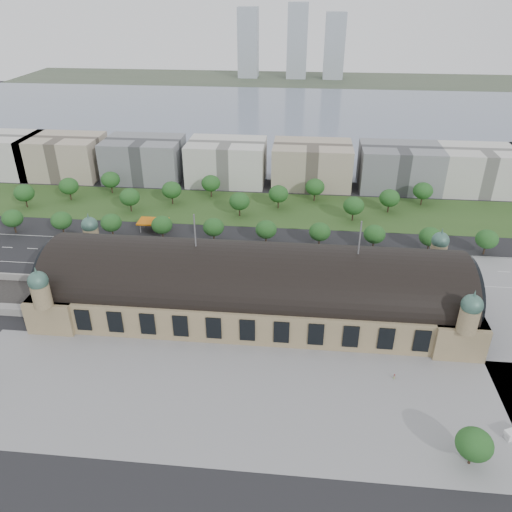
# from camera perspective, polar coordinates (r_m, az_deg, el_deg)

# --- Properties ---
(ground) EXTENTS (900.00, 900.00, 0.00)m
(ground) POSITION_cam_1_polar(r_m,az_deg,el_deg) (182.61, -0.24, -6.28)
(ground) COLOR black
(ground) RESTS_ON ground
(station) EXTENTS (150.00, 48.40, 44.30)m
(station) POSITION_cam_1_polar(r_m,az_deg,el_deg) (176.91, -0.25, -3.55)
(station) COLOR #98835E
(station) RESTS_ON ground
(plaza_south) EXTENTS (190.00, 48.00, 0.12)m
(plaza_south) POSITION_cam_1_polar(r_m,az_deg,el_deg) (148.29, 1.93, -16.26)
(plaza_south) COLOR gray
(plaza_south) RESTS_ON ground
(road_slab) EXTENTS (260.00, 26.00, 0.10)m
(road_slab) POSITION_cam_1_polar(r_m,az_deg,el_deg) (217.07, -4.45, -0.21)
(road_slab) COLOR black
(road_slab) RESTS_ON ground
(grass_belt) EXTENTS (300.00, 45.00, 0.10)m
(grass_belt) POSITION_cam_1_polar(r_m,az_deg,el_deg) (265.22, -1.38, 5.48)
(grass_belt) COLOR #2F4F1F
(grass_belt) RESTS_ON ground
(petrol_station) EXTENTS (14.00, 13.00, 5.05)m
(petrol_station) POSITION_cam_1_polar(r_m,az_deg,el_deg) (247.00, -11.19, 3.83)
(petrol_station) COLOR #C5620B
(petrol_station) RESTS_ON ground
(lake) EXTENTS (700.00, 320.00, 0.08)m
(lake) POSITION_cam_1_polar(r_m,az_deg,el_deg) (459.06, 3.77, 15.52)
(lake) COLOR slate
(lake) RESTS_ON ground
(far_shore) EXTENTS (700.00, 120.00, 0.14)m
(far_shore) POSITION_cam_1_polar(r_m,az_deg,el_deg) (655.28, 4.56, 19.50)
(far_shore) COLOR #44513D
(far_shore) RESTS_ON ground
(far_tower_left) EXTENTS (24.00, 24.00, 80.00)m
(far_tower_left) POSITION_cam_1_polar(r_m,az_deg,el_deg) (664.17, -0.90, 23.18)
(far_tower_left) COLOR #9EA8B2
(far_tower_left) RESTS_ON ground
(far_tower_mid) EXTENTS (24.00, 24.00, 85.00)m
(far_tower_mid) POSITION_cam_1_polar(r_m,az_deg,el_deg) (659.78, 4.75, 23.28)
(far_tower_mid) COLOR #9EA8B2
(far_tower_mid) RESTS_ON ground
(far_tower_right) EXTENTS (24.00, 24.00, 75.00)m
(far_tower_right) POSITION_cam_1_polar(r_m,az_deg,el_deg) (660.73, 8.95, 22.63)
(far_tower_right) COLOR #9EA8B2
(far_tower_right) RESTS_ON ground
(office_0) EXTENTS (45.00, 32.00, 24.00)m
(office_0) POSITION_cam_1_polar(r_m,az_deg,el_deg) (349.92, -27.05, 10.29)
(office_0) COLOR silver
(office_0) RESTS_ON ground
(office_1) EXTENTS (45.00, 32.00, 24.00)m
(office_1) POSITION_cam_1_polar(r_m,az_deg,el_deg) (330.44, -21.07, 10.56)
(office_1) COLOR tan
(office_1) RESTS_ON ground
(office_2) EXTENTS (45.00, 32.00, 24.00)m
(office_2) POSITION_cam_1_polar(r_m,az_deg,el_deg) (311.63, -12.65, 10.76)
(office_2) COLOR gray
(office_2) RESTS_ON ground
(office_3) EXTENTS (45.00, 32.00, 24.00)m
(office_3) POSITION_cam_1_polar(r_m,az_deg,el_deg) (300.07, -3.36, 10.71)
(office_3) COLOR silver
(office_3) RESTS_ON ground
(office_4) EXTENTS (45.00, 32.00, 24.00)m
(office_4) POSITION_cam_1_polar(r_m,az_deg,el_deg) (296.60, 6.39, 10.36)
(office_4) COLOR tan
(office_4) RESTS_ON ground
(office_5) EXTENTS (45.00, 32.00, 24.00)m
(office_5) POSITION_cam_1_polar(r_m,az_deg,el_deg) (301.49, 16.06, 9.72)
(office_5) COLOR gray
(office_5) RESTS_ON ground
(office_6) EXTENTS (45.00, 32.00, 24.00)m
(office_6) POSITION_cam_1_polar(r_m,az_deg,el_deg) (312.74, 24.27, 8.97)
(office_6) COLOR silver
(office_6) RESTS_ON ground
(tree_row_0) EXTENTS (9.60, 9.60, 11.52)m
(tree_row_0) POSITION_cam_1_polar(r_m,az_deg,el_deg) (261.89, -26.07, 3.88)
(tree_row_0) COLOR #2D2116
(tree_row_0) RESTS_ON ground
(tree_row_1) EXTENTS (9.60, 9.60, 11.52)m
(tree_row_1) POSITION_cam_1_polar(r_m,az_deg,el_deg) (250.29, -21.36, 3.80)
(tree_row_1) COLOR #2D2116
(tree_row_1) RESTS_ON ground
(tree_row_2) EXTENTS (9.60, 9.60, 11.52)m
(tree_row_2) POSITION_cam_1_polar(r_m,az_deg,el_deg) (240.54, -16.23, 3.68)
(tree_row_2) COLOR #2D2116
(tree_row_2) RESTS_ON ground
(tree_row_3) EXTENTS (9.60, 9.60, 11.52)m
(tree_row_3) POSITION_cam_1_polar(r_m,az_deg,el_deg) (232.86, -10.71, 3.51)
(tree_row_3) COLOR #2D2116
(tree_row_3) RESTS_ON ground
(tree_row_4) EXTENTS (9.60, 9.60, 11.52)m
(tree_row_4) POSITION_cam_1_polar(r_m,az_deg,el_deg) (227.46, -4.88, 3.30)
(tree_row_4) COLOR #2D2116
(tree_row_4) RESTS_ON ground
(tree_row_5) EXTENTS (9.60, 9.60, 11.52)m
(tree_row_5) POSITION_cam_1_polar(r_m,az_deg,el_deg) (224.52, 1.16, 3.05)
(tree_row_5) COLOR #2D2116
(tree_row_5) RESTS_ON ground
(tree_row_6) EXTENTS (9.60, 9.60, 11.52)m
(tree_row_6) POSITION_cam_1_polar(r_m,az_deg,el_deg) (224.12, 7.30, 2.76)
(tree_row_6) COLOR #2D2116
(tree_row_6) RESTS_ON ground
(tree_row_7) EXTENTS (9.60, 9.60, 11.52)m
(tree_row_7) POSITION_cam_1_polar(r_m,az_deg,el_deg) (226.28, 13.38, 2.44)
(tree_row_7) COLOR #2D2116
(tree_row_7) RESTS_ON ground
(tree_row_8) EXTENTS (9.60, 9.60, 11.52)m
(tree_row_8) POSITION_cam_1_polar(r_m,az_deg,el_deg) (230.93, 19.28, 2.10)
(tree_row_8) COLOR #2D2116
(tree_row_8) RESTS_ON ground
(tree_row_9) EXTENTS (9.60, 9.60, 11.52)m
(tree_row_9) POSITION_cam_1_polar(r_m,az_deg,el_deg) (237.92, 24.89, 1.76)
(tree_row_9) COLOR #2D2116
(tree_row_9) RESTS_ON ground
(tree_belt_0) EXTENTS (10.40, 10.40, 12.48)m
(tree_belt_0) POSITION_cam_1_polar(r_m,az_deg,el_deg) (290.30, -24.98, 6.56)
(tree_belt_0) COLOR #2D2116
(tree_belt_0) RESTS_ON ground
(tree_belt_1) EXTENTS (10.40, 10.40, 12.48)m
(tree_belt_1) POSITION_cam_1_polar(r_m,az_deg,el_deg) (291.21, -20.62, 7.49)
(tree_belt_1) COLOR #2D2116
(tree_belt_1) RESTS_ON ground
(tree_belt_2) EXTENTS (10.40, 10.40, 12.48)m
(tree_belt_2) POSITION_cam_1_polar(r_m,az_deg,el_deg) (293.83, -16.30, 8.38)
(tree_belt_2) COLOR #2D2116
(tree_belt_2) RESTS_ON ground
(tree_belt_3) EXTENTS (10.40, 10.40, 12.48)m
(tree_belt_3) POSITION_cam_1_polar(r_m,az_deg,el_deg) (266.29, -14.24, 6.55)
(tree_belt_3) COLOR #2D2116
(tree_belt_3) RESTS_ON ground
(tree_belt_4) EXTENTS (10.40, 10.40, 12.48)m
(tree_belt_4) POSITION_cam_1_polar(r_m,az_deg,el_deg) (271.30, -9.62, 7.46)
(tree_belt_4) COLOR #2D2116
(tree_belt_4) RESTS_ON ground
(tree_belt_5) EXTENTS (10.40, 10.40, 12.48)m
(tree_belt_5) POSITION_cam_1_polar(r_m,az_deg,el_deg) (278.04, -5.18, 8.28)
(tree_belt_5) COLOR #2D2116
(tree_belt_5) RESTS_ON ground
(tree_belt_6) EXTENTS (10.40, 10.40, 12.48)m
(tree_belt_6) POSITION_cam_1_polar(r_m,az_deg,el_deg) (253.07, -1.90, 6.27)
(tree_belt_6) COLOR #2D2116
(tree_belt_6) RESTS_ON ground
(tree_belt_7) EXTENTS (10.40, 10.40, 12.48)m
(tree_belt_7) POSITION_cam_1_polar(r_m,az_deg,el_deg) (262.50, 2.59, 7.11)
(tree_belt_7) COLOR #2D2116
(tree_belt_7) RESTS_ON ground
(tree_belt_8) EXTENTS (10.40, 10.40, 12.48)m
(tree_belt_8) POSITION_cam_1_polar(r_m,az_deg,el_deg) (273.45, 6.75, 7.84)
(tree_belt_8) COLOR #2D2116
(tree_belt_8) RESTS_ON ground
(tree_belt_9) EXTENTS (10.40, 10.40, 12.48)m
(tree_belt_9) POSITION_cam_1_polar(r_m,az_deg,el_deg) (252.34, 11.10, 5.66)
(tree_belt_9) COLOR #2D2116
(tree_belt_9) RESTS_ON ground
(tree_belt_10) EXTENTS (10.40, 10.40, 12.48)m
(tree_belt_10) POSITION_cam_1_polar(r_m,az_deg,el_deg) (265.90, 15.02, 6.42)
(tree_belt_10) COLOR #2D2116
(tree_belt_10) RESTS_ON ground
(tree_belt_11) EXTENTS (10.40, 10.40, 12.48)m
(tree_belt_11) POSITION_cam_1_polar(r_m,az_deg,el_deg) (280.60, 18.55, 7.07)
(tree_belt_11) COLOR #2D2116
(tree_belt_11) RESTS_ON ground
(tree_plaza_s) EXTENTS (9.00, 9.00, 10.64)m
(tree_plaza_s) POSITION_cam_1_polar(r_m,az_deg,el_deg) (139.44, 23.69, -19.11)
(tree_plaza_s) COLOR #2D2116
(tree_plaza_s) RESTS_ON ground
(traffic_car_1) EXTENTS (4.89, 1.71, 1.61)m
(traffic_car_1) POSITION_cam_1_polar(r_m,az_deg,el_deg) (244.95, -19.64, 1.85)
(traffic_car_1) COLOR gray
(traffic_car_1) RESTS_ON ground
(traffic_car_2) EXTENTS (6.19, 3.39, 1.65)m
(traffic_car_2) POSITION_cam_1_polar(r_m,az_deg,el_deg) (219.34, -13.82, -0.45)
(traffic_car_2) COLOR black
(traffic_car_2) RESTS_ON ground
(traffic_car_3) EXTENTS (5.77, 2.94, 1.60)m
(traffic_car_3) POSITION_cam_1_polar(r_m,az_deg,el_deg) (216.23, -3.84, -0.06)
(traffic_car_3) COLOR maroon
(traffic_car_3) RESTS_ON ground
(traffic_car_4) EXTENTS (4.11, 1.80, 1.38)m
(traffic_car_4) POSITION_cam_1_polar(r_m,az_deg,el_deg) (208.71, 0.79, -1.17)
(traffic_car_4) COLOR #192847
(traffic_car_4) RESTS_ON ground
(traffic_car_5) EXTENTS (4.33, 1.87, 1.39)m
(traffic_car_5) POSITION_cam_1_polar(r_m,az_deg,el_deg) (221.06, 11.96, -0.02)
(traffic_car_5) COLOR #5C6064
(traffic_car_5) RESTS_ON ground
(parked_car_0) EXTENTS (4.27, 3.45, 1.36)m
(parked_car_0) POSITION_cam_1_polar(r_m,az_deg,el_deg) (222.57, -19.54, -0.95)
(parked_car_0) COLOR black
(parked_car_0) RESTS_ON ground
(parked_car_1) EXTENTS (5.31, 4.53, 1.35)m
(parked_car_1) POSITION_cam_1_polar(r_m,az_deg,el_deg) (218.32, -16.97, -1.11)
(parked_car_1) COLOR #983313
(parked_car_1) RESTS_ON ground
(parked_car_2) EXTENTS (4.82, 4.13, 1.33)m
(parked_car_2) POSITION_cam_1_polar(r_m,az_deg,el_deg) (221.01, -18.64, -1.01)
(parked_car_2) COLOR #171C42
(parked_car_2) RESTS_ON ground
(parked_car_3) EXTENTS (4.35, 3.49, 1.39)m
(parked_car_3) POSITION_cam_1_polar(r_m,az_deg,el_deg) (208.46, -8.77, -1.58)
(parked_car_3) COLOR #505157
(parked_car_3) RESTS_ON ground
(parked_car_4) EXTENTS (4.32, 3.25, 1.36)m
(parked_car_4) POSITION_cam_1_polar(r_m,az_deg,el_deg) (213.35, -13.38, -1.32)
(parked_car_4) COLOR silver
(parked_car_4) RESTS_ON ground
(parked_car_5) EXTENTS (6.44, 5.38, 1.64)m
(parked_car_5) POSITION_cam_1_polar(r_m,az_deg,el_deg) (205.77, -9.79, -2.07)
(parked_car_5) COLOR #92949A
(parked_car_5) RESTS_ON ground
(parked_car_6) EXTENTS (5.29, 3.84, 1.42)m
(parked_car_6) POSITION_cam_1_polar(r_m,az_deg,el_deg) (207.08, -8.44, -1.77)
(parked_car_6) COLOR black
(parked_car_6) RESTS_ON ground
(bus_west) EXTENTS (11.38, 2.89, 3.16)m
(bus_west) POSITION_cam_1_polar(r_m,az_deg,el_deg) (208.22, -5.23, -1.10)
(bus_west) COLOR red
(bus_west) RESTS_ON ground
(bus_mid) EXTENTS (12.89, 3.09, 3.59)m
(bus_mid) POSITION_cam_1_polar(r_m,az_deg,el_deg) (208.36, -0.05, -0.87)
(bus_mid) COLOR beige
(bus_mid) RESTS_ON ground
(bus_east) EXTENTS (11.42, 2.74, 3.18)m
(bus_east) POSITION_cam_1_polar(r_m,az_deg,el_deg) (209.51, 11.64, -1.41)
(bus_east) COLOR beige
(bus_east) RESTS_ON ground
(pedestrian_0) EXTENTS (0.93, 0.66, 1.72)m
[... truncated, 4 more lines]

